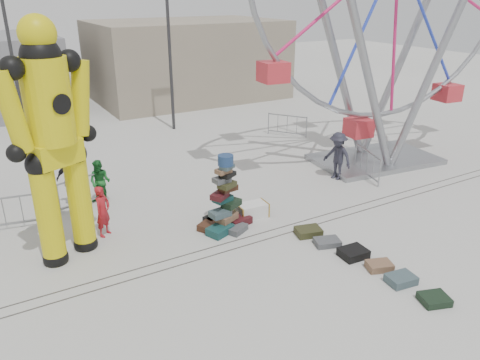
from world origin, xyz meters
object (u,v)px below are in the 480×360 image
crash_test_dummy (53,135)px  pedestrian_green (100,182)px  lamp_post_right (171,41)px  suitcase_tower (225,208)px  steamer_trunk (252,210)px  pedestrian_grey (338,156)px  barricade_dummy_c (73,195)px  pedestrian_black (72,180)px  barricade_dummy_b (4,214)px  barricade_wheel_front (367,164)px  lamp_post_left (12,45)px  barricade_wheel_back (287,125)px  pedestrian_red (103,211)px

crash_test_dummy → pedestrian_green: bearing=37.5°
lamp_post_right → suitcase_tower: lamp_post_right is taller
steamer_trunk → pedestrian_grey: (4.56, 1.17, 0.70)m
barricade_dummy_c → pedestrian_black: pedestrian_black is taller
pedestrian_black → barricade_dummy_c: bearing=116.5°
barricade_dummy_b → pedestrian_grey: (11.53, -1.87, 0.38)m
barricade_wheel_front → pedestrian_grey: pedestrian_grey is taller
pedestrian_green → pedestrian_black: size_ratio=0.82×
steamer_trunk → pedestrian_green: (-3.91, 3.57, 0.54)m
barricade_dummy_c → pedestrian_black: 0.52m
suitcase_tower → pedestrian_black: 5.40m
steamer_trunk → barricade_dummy_c: 5.95m
barricade_dummy_b → pedestrian_grey: 11.69m
lamp_post_left → steamer_trunk: (5.06, -12.91, -4.25)m
barricade_wheel_front → barricade_wheel_back: (0.57, 6.13, 0.00)m
barricade_dummy_b → pedestrian_black: 2.35m
crash_test_dummy → steamer_trunk: (5.58, -0.54, -3.23)m
crash_test_dummy → barricade_wheel_front: size_ratio=3.28×
crash_test_dummy → steamer_trunk: crash_test_dummy is taller
barricade_dummy_c → pedestrian_red: bearing=-95.5°
lamp_post_left → pedestrian_green: 10.11m
barricade_dummy_c → pedestrian_red: size_ratio=1.27×
lamp_post_right → pedestrian_red: bearing=-123.3°
suitcase_tower → barricade_wheel_front: (6.77, 0.86, -0.11)m
lamp_post_left → suitcase_tower: 14.20m
suitcase_tower → pedestrian_red: 3.62m
pedestrian_red → pedestrian_green: size_ratio=1.02×
suitcase_tower → pedestrian_grey: (5.66, 1.35, 0.27)m
barricade_wheel_back → pedestrian_grey: size_ratio=1.07×
crash_test_dummy → barricade_wheel_front: 11.62m
barricade_wheel_back → pedestrian_green: (-10.15, -3.24, 0.22)m
lamp_post_left → suitcase_tower: lamp_post_left is taller
barricade_dummy_c → pedestrian_green: bearing=-6.7°
steamer_trunk → pedestrian_green: pedestrian_green is taller
lamp_post_right → steamer_trunk: 11.87m
suitcase_tower → pedestrian_black: size_ratio=1.27×
lamp_post_right → barricade_wheel_back: size_ratio=4.00×
lamp_post_right → pedestrian_grey: 10.69m
barricade_dummy_b → pedestrian_black: pedestrian_black is taller
pedestrian_green → pedestrian_grey: bearing=21.0°
pedestrian_green → pedestrian_grey: pedestrian_grey is taller
steamer_trunk → barricade_dummy_b: barricade_dummy_b is taller
suitcase_tower → barricade_wheel_front: 6.83m
barricade_dummy_b → barricade_dummy_c: size_ratio=1.00×
barricade_wheel_front → barricade_wheel_back: size_ratio=1.00×
lamp_post_right → steamer_trunk: size_ratio=8.20×
lamp_post_left → suitcase_tower: bearing=-73.2°
lamp_post_left → pedestrian_green: size_ratio=5.22×
suitcase_tower → barricade_dummy_b: size_ratio=1.18×
lamp_post_left → pedestrian_grey: size_ratio=4.29×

